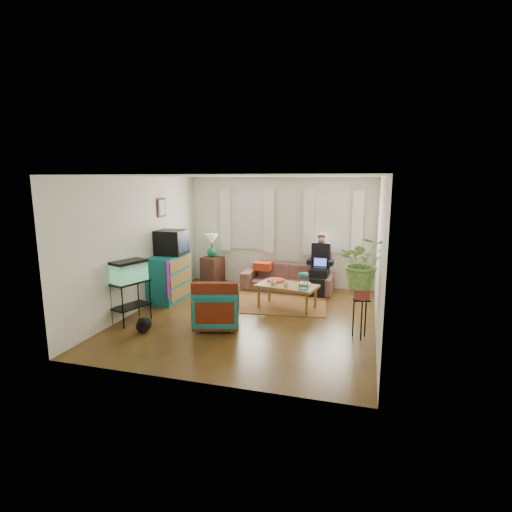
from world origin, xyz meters
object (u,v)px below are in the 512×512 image
(side_table, at_px, (212,270))
(armchair, at_px, (217,305))
(aquarium_stand, at_px, (131,302))
(plant_stand, at_px, (360,318))
(sofa, at_px, (288,273))
(coffee_table, at_px, (287,296))
(dresser, at_px, (169,277))

(side_table, xyz_separation_m, armchair, (1.22, -2.82, 0.06))
(aquarium_stand, relative_size, plant_stand, 1.13)
(sofa, bearing_deg, coffee_table, -77.45)
(dresser, height_order, coffee_table, dresser)
(dresser, relative_size, armchair, 1.39)
(side_table, relative_size, coffee_table, 0.55)
(side_table, height_order, plant_stand, plant_stand)
(sofa, xyz_separation_m, dresser, (-2.29, -1.42, 0.08))
(side_table, relative_size, armchair, 0.83)
(side_table, distance_m, aquarium_stand, 3.05)
(sofa, distance_m, dresser, 2.69)
(side_table, bearing_deg, armchair, -66.56)
(dresser, xyz_separation_m, armchair, (1.56, -1.22, -0.10))
(plant_stand, bearing_deg, dresser, 165.08)
(dresser, bearing_deg, armchair, -37.93)
(coffee_table, relative_size, plant_stand, 1.75)
(side_table, distance_m, dresser, 1.64)
(dresser, xyz_separation_m, coffee_table, (2.54, 0.11, -0.24))
(aquarium_stand, height_order, coffee_table, aquarium_stand)
(armchair, relative_size, plant_stand, 1.16)
(dresser, xyz_separation_m, aquarium_stand, (-0.01, -1.43, -0.11))
(side_table, bearing_deg, sofa, -5.35)
(side_table, xyz_separation_m, dresser, (-0.34, -1.60, 0.16))
(sofa, bearing_deg, dresser, -146.49)
(armchair, bearing_deg, dresser, -53.75)
(plant_stand, bearing_deg, armchair, -176.22)
(aquarium_stand, relative_size, armchair, 0.97)
(sofa, height_order, coffee_table, sofa)
(side_table, bearing_deg, coffee_table, -34.20)
(dresser, bearing_deg, coffee_table, 2.46)
(sofa, xyz_separation_m, coffee_table, (0.25, -1.31, -0.16))
(dresser, relative_size, plant_stand, 1.62)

